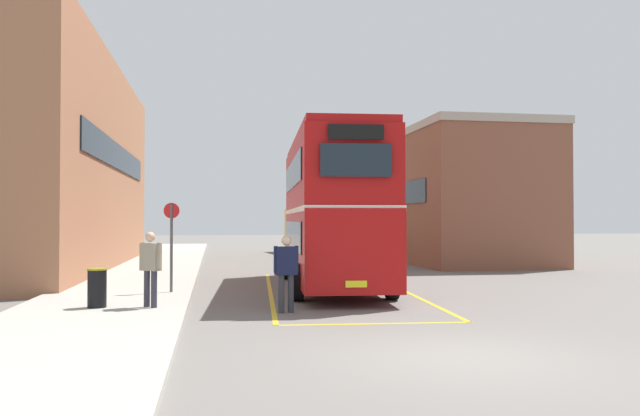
{
  "coord_description": "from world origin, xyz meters",
  "views": [
    {
      "loc": [
        -3.88,
        -9.4,
        2.16
      ],
      "look_at": [
        -0.34,
        11.69,
        2.57
      ],
      "focal_mm": 35.38,
      "sensor_mm": 36.0,
      "label": 1
    }
  ],
  "objects_px": {
    "single_deck_bus": "(317,228)",
    "bus_stop_sign": "(171,238)",
    "pedestrian_boarding": "(286,267)",
    "litter_bin": "(97,288)",
    "pedestrian_waiting_near": "(151,263)",
    "double_decker_bus": "(332,209)"
  },
  "relations": [
    {
      "from": "single_deck_bus",
      "to": "bus_stop_sign",
      "type": "xyz_separation_m",
      "value": [
        -7.58,
        -21.18,
        0.02
      ]
    },
    {
      "from": "single_deck_bus",
      "to": "bus_stop_sign",
      "type": "height_order",
      "value": "single_deck_bus"
    },
    {
      "from": "pedestrian_boarding",
      "to": "litter_bin",
      "type": "bearing_deg",
      "value": 172.13
    },
    {
      "from": "pedestrian_boarding",
      "to": "bus_stop_sign",
      "type": "relative_size",
      "value": 0.72
    },
    {
      "from": "pedestrian_waiting_near",
      "to": "litter_bin",
      "type": "xyz_separation_m",
      "value": [
        -1.21,
        0.18,
        -0.56
      ]
    },
    {
      "from": "pedestrian_waiting_near",
      "to": "bus_stop_sign",
      "type": "bearing_deg",
      "value": 85.07
    },
    {
      "from": "single_deck_bus",
      "to": "pedestrian_boarding",
      "type": "xyz_separation_m",
      "value": [
        -4.74,
        -24.69,
        -0.58
      ]
    },
    {
      "from": "double_decker_bus",
      "to": "pedestrian_boarding",
      "type": "distance_m",
      "value": 5.67
    },
    {
      "from": "double_decker_bus",
      "to": "litter_bin",
      "type": "distance_m",
      "value": 8.02
    },
    {
      "from": "double_decker_bus",
      "to": "single_deck_bus",
      "type": "height_order",
      "value": "double_decker_bus"
    },
    {
      "from": "litter_bin",
      "to": "single_deck_bus",
      "type": "bearing_deg",
      "value": 69.39
    },
    {
      "from": "pedestrian_boarding",
      "to": "bus_stop_sign",
      "type": "distance_m",
      "value": 4.56
    },
    {
      "from": "pedestrian_waiting_near",
      "to": "litter_bin",
      "type": "relative_size",
      "value": 1.93
    },
    {
      "from": "single_deck_bus",
      "to": "litter_bin",
      "type": "height_order",
      "value": "single_deck_bus"
    },
    {
      "from": "double_decker_bus",
      "to": "litter_bin",
      "type": "relative_size",
      "value": 11.27
    },
    {
      "from": "bus_stop_sign",
      "to": "double_decker_bus",
      "type": "bearing_deg",
      "value": 17.84
    },
    {
      "from": "double_decker_bus",
      "to": "single_deck_bus",
      "type": "relative_size",
      "value": 1.18
    },
    {
      "from": "single_deck_bus",
      "to": "pedestrian_waiting_near",
      "type": "distance_m",
      "value": 25.52
    },
    {
      "from": "pedestrian_boarding",
      "to": "double_decker_bus",
      "type": "bearing_deg",
      "value": 68.19
    },
    {
      "from": "litter_bin",
      "to": "pedestrian_boarding",
      "type": "bearing_deg",
      "value": -7.87
    },
    {
      "from": "double_decker_bus",
      "to": "bus_stop_sign",
      "type": "relative_size",
      "value": 4.06
    },
    {
      "from": "pedestrian_boarding",
      "to": "pedestrian_waiting_near",
      "type": "height_order",
      "value": "pedestrian_waiting_near"
    }
  ]
}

